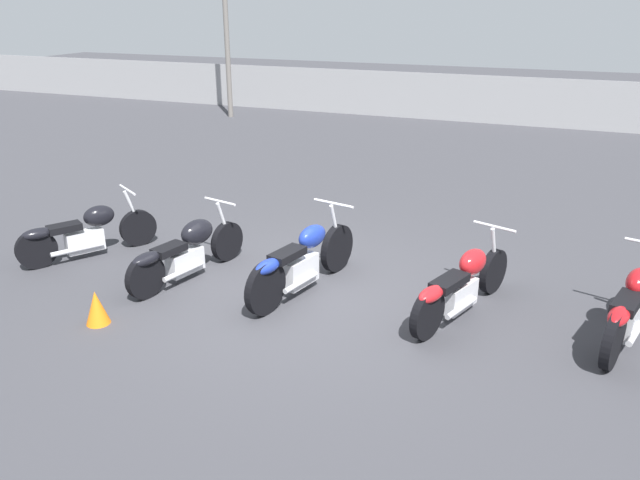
{
  "coord_description": "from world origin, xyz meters",
  "views": [
    {
      "loc": [
        2.84,
        -6.65,
        3.61
      ],
      "look_at": [
        0.0,
        0.41,
        0.65
      ],
      "focal_mm": 35.0,
      "sensor_mm": 36.0,
      "label": 1
    }
  ],
  "objects_px": {
    "motorcycle_slot_0": "(85,232)",
    "motorcycle_slot_4": "(630,309)",
    "traffic_cone_near": "(97,308)",
    "motorcycle_slot_1": "(187,250)",
    "motorcycle_slot_3": "(461,285)",
    "motorcycle_slot_2": "(302,261)"
  },
  "relations": [
    {
      "from": "motorcycle_slot_2",
      "to": "motorcycle_slot_4",
      "type": "distance_m",
      "value": 3.88
    },
    {
      "from": "motorcycle_slot_1",
      "to": "motorcycle_slot_2",
      "type": "relative_size",
      "value": 0.93
    },
    {
      "from": "motorcycle_slot_0",
      "to": "motorcycle_slot_2",
      "type": "height_order",
      "value": "motorcycle_slot_2"
    },
    {
      "from": "motorcycle_slot_3",
      "to": "motorcycle_slot_4",
      "type": "bearing_deg",
      "value": 20.19
    },
    {
      "from": "motorcycle_slot_0",
      "to": "motorcycle_slot_1",
      "type": "distance_m",
      "value": 1.82
    },
    {
      "from": "motorcycle_slot_1",
      "to": "motorcycle_slot_0",
      "type": "bearing_deg",
      "value": -169.84
    },
    {
      "from": "motorcycle_slot_3",
      "to": "motorcycle_slot_2",
      "type": "bearing_deg",
      "value": -157.12
    },
    {
      "from": "motorcycle_slot_0",
      "to": "traffic_cone_near",
      "type": "relative_size",
      "value": 4.36
    },
    {
      "from": "motorcycle_slot_2",
      "to": "traffic_cone_near",
      "type": "bearing_deg",
      "value": -125.52
    },
    {
      "from": "motorcycle_slot_1",
      "to": "motorcycle_slot_4",
      "type": "distance_m",
      "value": 5.5
    },
    {
      "from": "motorcycle_slot_4",
      "to": "motorcycle_slot_2",
      "type": "bearing_deg",
      "value": -161.92
    },
    {
      "from": "motorcycle_slot_0",
      "to": "traffic_cone_near",
      "type": "distance_m",
      "value": 2.21
    },
    {
      "from": "motorcycle_slot_1",
      "to": "motorcycle_slot_3",
      "type": "relative_size",
      "value": 0.99
    },
    {
      "from": "traffic_cone_near",
      "to": "motorcycle_slot_3",
      "type": "bearing_deg",
      "value": 24.71
    },
    {
      "from": "motorcycle_slot_2",
      "to": "motorcycle_slot_0",
      "type": "bearing_deg",
      "value": -165.36
    },
    {
      "from": "motorcycle_slot_3",
      "to": "motorcycle_slot_4",
      "type": "height_order",
      "value": "motorcycle_slot_4"
    },
    {
      "from": "motorcycle_slot_3",
      "to": "motorcycle_slot_4",
      "type": "distance_m",
      "value": 1.84
    },
    {
      "from": "motorcycle_slot_0",
      "to": "motorcycle_slot_4",
      "type": "distance_m",
      "value": 7.32
    },
    {
      "from": "motorcycle_slot_0",
      "to": "motorcycle_slot_2",
      "type": "distance_m",
      "value": 3.44
    },
    {
      "from": "motorcycle_slot_2",
      "to": "motorcycle_slot_3",
      "type": "distance_m",
      "value": 2.04
    },
    {
      "from": "motorcycle_slot_3",
      "to": "traffic_cone_near",
      "type": "xyz_separation_m",
      "value": [
        -3.94,
        -1.81,
        -0.19
      ]
    },
    {
      "from": "motorcycle_slot_0",
      "to": "motorcycle_slot_1",
      "type": "bearing_deg",
      "value": 28.8
    }
  ]
}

